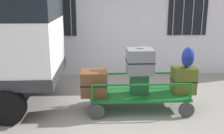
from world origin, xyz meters
The scene contains 8 objects.
ground_plane centered at (0.00, 0.00, 0.00)m, with size 40.00×40.00×0.00m, color gray.
luggage_cart centered at (0.34, 0.03, 0.31)m, with size 2.17×1.01×0.37m.
cart_railing centered at (0.34, 0.03, 0.66)m, with size 2.07×0.87×0.36m.
suitcase_left_bottom centered at (-0.63, 0.00, 0.63)m, with size 0.57×0.56×0.53m.
suitcase_midleft_bottom centered at (0.34, 0.02, 0.60)m, with size 0.41×0.31×0.47m.
suitcase_midleft_middle centered at (0.34, -0.01, 1.10)m, with size 0.57×0.53×0.53m.
suitcase_center_bottom centered at (1.31, 0.02, 0.66)m, with size 0.50×0.41×0.58m.
backpack centered at (1.36, -0.02, 1.17)m, with size 0.27×0.22×0.44m.
Camera 1 is at (-0.50, -5.53, 2.44)m, focal length 43.51 mm.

